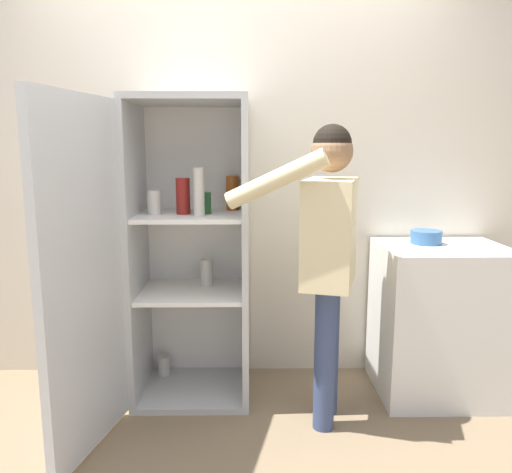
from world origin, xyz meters
name	(u,v)px	position (x,y,z in m)	size (l,w,h in m)	color
ground_plane	(235,457)	(0.00, 0.00, 0.00)	(12.00, 12.00, 0.00)	#7A664C
wall_back	(238,173)	(0.00, 0.98, 1.27)	(7.00, 0.06, 2.55)	beige
refrigerator	(171,255)	(-0.36, 0.56, 0.85)	(0.84, 1.19, 1.70)	#B7BABC
person	(328,240)	(0.46, 0.33, 0.97)	(0.70, 0.54, 1.54)	#384770
counter	(439,320)	(1.17, 0.64, 0.44)	(0.70, 0.59, 0.88)	white
bowl	(426,237)	(1.09, 0.71, 0.92)	(0.18, 0.18, 0.08)	#335B8E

